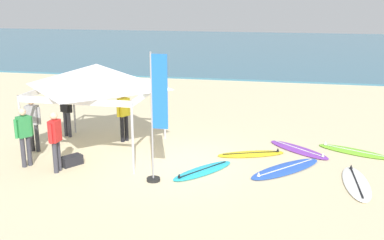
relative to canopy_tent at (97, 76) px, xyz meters
name	(u,v)px	position (x,y,z in m)	size (l,w,h in m)	color
ground_plane	(171,160)	(2.39, -0.44, -2.39)	(80.00, 80.00, 0.00)	beige
sea	(253,47)	(2.39, 31.12, -2.34)	(80.00, 36.00, 0.10)	#386B84
canopy_tent	(97,76)	(0.00, 0.00, 0.00)	(3.42, 3.42, 2.75)	#B7B7BC
surfboard_cyan	(203,171)	(3.48, -1.14, -2.35)	(1.72, 2.08, 0.19)	#23B2CC
surfboard_yellow	(251,154)	(4.69, 0.54, -2.35)	(2.16, 1.27, 0.19)	yellow
surfboard_lime	(353,151)	(7.79, 1.42, -2.35)	(2.28, 1.53, 0.19)	#7AD12D
surfboard_blue	(286,169)	(5.73, -0.52, -2.35)	(2.25, 2.41, 0.19)	blue
surfboard_white	(356,183)	(7.54, -1.18, -2.35)	(0.68, 2.38, 0.19)	white
surfboard_purple	(299,150)	(6.12, 1.25, -2.35)	(2.11, 1.97, 0.19)	purple
person_grey	(33,121)	(-1.99, -0.47, -1.40)	(0.55, 0.23, 1.71)	#2D2D33
person_black	(66,109)	(-1.71, 1.18, -1.40)	(0.52, 0.34, 1.71)	#383842
person_red	(55,138)	(-0.47, -1.93, -1.40)	(0.23, 0.55, 1.71)	#383842
person_green	(24,133)	(-1.53, -1.72, -1.40)	(0.37, 0.48, 1.71)	#383842
person_yellow	(124,113)	(0.41, 1.07, -1.40)	(0.37, 0.49, 1.71)	black
banner_flag	(156,124)	(2.43, -2.02, -0.82)	(0.60, 0.36, 3.40)	#99999E
gear_bag_near_tent	(72,160)	(-0.32, -1.38, -2.25)	(0.60, 0.32, 0.28)	#232328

